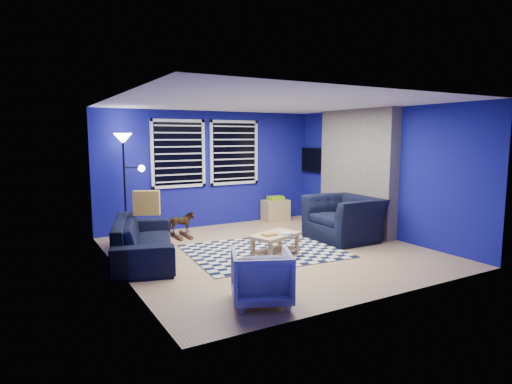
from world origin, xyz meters
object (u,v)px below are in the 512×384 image
at_px(armchair_big, 344,218).
at_px(sofa, 144,239).
at_px(floor_lamp, 125,153).
at_px(tv, 315,160).
at_px(armchair_bent, 261,276).
at_px(rocking_horse, 181,223).
at_px(coffee_table, 275,240).
at_px(cabinet, 275,210).

bearing_deg(armchair_big, sofa, -98.40).
bearing_deg(sofa, floor_lamp, 11.81).
height_order(tv, armchair_bent, tv).
xyz_separation_m(armchair_bent, rocking_horse, (0.31, 3.63, -0.03)).
bearing_deg(rocking_horse, tv, -72.99).
relative_size(armchair_big, coffee_table, 1.37).
bearing_deg(coffee_table, armchair_bent, -127.03).
bearing_deg(tv, coffee_table, -137.64).
bearing_deg(rocking_horse, armchair_bent, -172.25).
bearing_deg(floor_lamp, rocking_horse, -24.41).
height_order(coffee_table, cabinet, cabinet).
height_order(armchair_big, floor_lamp, floor_lamp).
bearing_deg(coffee_table, rocking_horse, 112.28).
xyz_separation_m(armchair_bent, cabinet, (2.80, 4.14, -0.06)).
relative_size(tv, coffee_table, 1.08).
bearing_deg(sofa, armchair_big, -83.37).
relative_size(armchair_big, armchair_bent, 1.80).
bearing_deg(sofa, cabinet, -49.41).
bearing_deg(rocking_horse, cabinet, -65.75).
height_order(sofa, armchair_big, armchair_big).
bearing_deg(tv, armchair_big, -112.36).
xyz_separation_m(armchair_big, rocking_horse, (-2.62, 1.71, -0.13)).
relative_size(sofa, coffee_table, 2.41).
bearing_deg(floor_lamp, armchair_bent, -81.32).
bearing_deg(rocking_horse, armchair_big, -110.40).
xyz_separation_m(coffee_table, cabinet, (1.64, 2.60, -0.03)).
bearing_deg(floor_lamp, coffee_table, -54.60).
relative_size(tv, armchair_big, 0.79).
distance_m(sofa, floor_lamp, 2.04).
xyz_separation_m(sofa, armchair_big, (3.65, -0.58, 0.08)).
height_order(sofa, armchair_bent, sofa).
distance_m(cabinet, floor_lamp, 3.70).
bearing_deg(armchair_big, coffee_table, -77.25).
bearing_deg(armchair_bent, cabinet, -100.46).
bearing_deg(armchair_big, armchair_bent, -56.17).
height_order(armchair_big, rocking_horse, armchair_big).
bearing_deg(floor_lamp, cabinet, 1.56).
relative_size(tv, armchair_bent, 1.42).
height_order(armchair_big, cabinet, armchair_big).
bearing_deg(armchair_big, floor_lamp, -120.35).
bearing_deg(coffee_table, tv, 42.36).
bearing_deg(tv, cabinet, 165.09).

